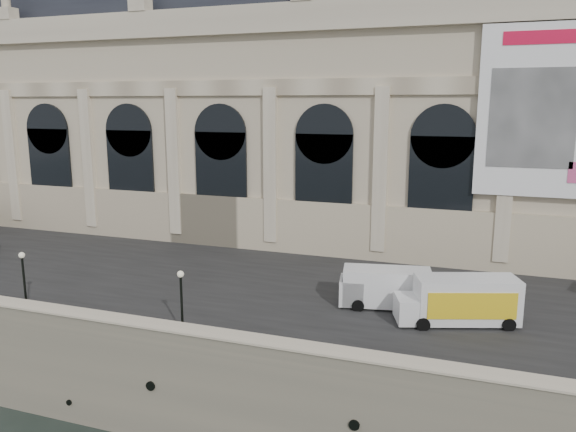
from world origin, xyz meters
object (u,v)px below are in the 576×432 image
object	(u,v)px
box_truck	(459,301)
lamp_left	(24,281)
van_c	(381,288)
lamp_right	(182,303)

from	to	relation	value
box_truck	lamp_left	bearing A→B (deg)	-165.58
van_c	lamp_left	world-z (taller)	lamp_left
box_truck	van_c	bearing A→B (deg)	165.72
van_c	lamp_left	xyz separation A→B (m)	(-22.40, -8.40, 0.60)
box_truck	lamp_right	world-z (taller)	lamp_right
lamp_left	lamp_right	distance (m)	12.04
van_c	lamp_left	bearing A→B (deg)	-159.44
lamp_right	van_c	bearing A→B (deg)	39.50
van_c	box_truck	xyz separation A→B (m)	(5.16, -1.31, 0.14)
lamp_left	lamp_right	world-z (taller)	lamp_left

